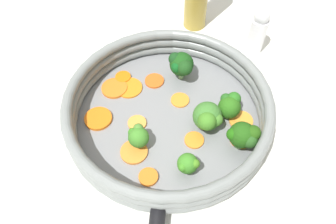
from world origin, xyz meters
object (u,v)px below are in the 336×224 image
at_px(carrot_slice_6, 129,88).
at_px(broccoli_floret_5, 208,118).
at_px(carrot_slice_3, 137,123).
at_px(broccoli_floret_2, 182,65).
at_px(carrot_slice_8, 194,140).
at_px(carrot_slice_10, 241,139).
at_px(carrot_slice_1, 98,119).
at_px(broccoli_floret_4, 138,137).
at_px(salt_shaker, 258,31).
at_px(carrot_slice_5, 180,100).
at_px(broccoli_floret_3, 188,164).
at_px(carrot_slice_2, 123,77).
at_px(skillet, 168,119).
at_px(carrot_slice_11, 241,121).
at_px(broccoli_floret_1, 244,136).
at_px(carrot_slice_9, 154,81).
at_px(carrot_slice_0, 149,177).
at_px(carrot_slice_7, 114,88).
at_px(carrot_slice_4, 134,152).
at_px(broccoli_floret_0, 230,105).

relative_size(carrot_slice_6, broccoli_floret_5, 0.87).
distance_m(carrot_slice_3, broccoli_floret_2, 0.13).
relative_size(carrot_slice_8, carrot_slice_10, 0.87).
bearing_deg(carrot_slice_1, carrot_slice_8, -179.84).
height_order(broccoli_floret_4, salt_shaker, salt_shaker).
bearing_deg(broccoli_floret_2, carrot_slice_5, 100.58).
bearing_deg(carrot_slice_10, broccoli_floret_3, 46.95).
height_order(carrot_slice_2, carrot_slice_3, same).
height_order(carrot_slice_2, carrot_slice_8, carrot_slice_2).
xyz_separation_m(skillet, carrot_slice_8, (-0.05, 0.03, 0.01)).
height_order(carrot_slice_11, broccoli_floret_4, broccoli_floret_4).
relative_size(carrot_slice_10, broccoli_floret_1, 0.69).
bearing_deg(carrot_slice_3, broccoli_floret_3, 147.78).
height_order(carrot_slice_1, carrot_slice_5, carrot_slice_1).
bearing_deg(carrot_slice_9, carrot_slice_11, 163.59).
bearing_deg(carrot_slice_9, carrot_slice_6, 34.68).
height_order(skillet, carrot_slice_0, carrot_slice_0).
relative_size(carrot_slice_7, carrot_slice_10, 1.28).
bearing_deg(carrot_slice_4, carrot_slice_3, -77.10).
xyz_separation_m(carrot_slice_6, carrot_slice_10, (-0.21, 0.06, 0.00)).
xyz_separation_m(carrot_slice_1, broccoli_floret_4, (-0.08, 0.03, 0.02)).
height_order(carrot_slice_4, carrot_slice_11, carrot_slice_4).
xyz_separation_m(carrot_slice_2, broccoli_floret_3, (-0.15, 0.15, 0.02)).
relative_size(carrot_slice_1, carrot_slice_3, 1.49).
distance_m(carrot_slice_3, carrot_slice_4, 0.05).
bearing_deg(skillet, broccoli_floret_0, -161.84).
xyz_separation_m(carrot_slice_4, broccoli_floret_2, (-0.04, -0.17, 0.03)).
relative_size(carrot_slice_4, carrot_slice_10, 1.19).
bearing_deg(broccoli_floret_4, carrot_slice_5, -111.49).
height_order(broccoli_floret_4, broccoli_floret_5, broccoli_floret_5).
xyz_separation_m(carrot_slice_6, broccoli_floret_4, (-0.05, 0.11, 0.02)).
relative_size(carrot_slice_1, broccoli_floret_3, 1.23).
distance_m(broccoli_floret_0, broccoli_floret_2, 0.11).
height_order(carrot_slice_5, broccoli_floret_0, broccoli_floret_0).
xyz_separation_m(carrot_slice_2, carrot_slice_6, (-0.02, 0.02, -0.00)).
xyz_separation_m(carrot_slice_7, broccoli_floret_1, (-0.23, 0.06, 0.03)).
bearing_deg(salt_shaker, broccoli_floret_0, 82.03).
bearing_deg(broccoli_floret_3, carrot_slice_2, -44.60).
height_order(broccoli_floret_0, broccoli_floret_3, broccoli_floret_0).
xyz_separation_m(skillet, broccoli_floret_3, (-0.05, 0.09, 0.03)).
distance_m(broccoli_floret_4, broccoli_floret_5, 0.11).
relative_size(carrot_slice_4, salt_shaker, 0.44).
bearing_deg(salt_shaker, carrot_slice_11, 89.36).
height_order(carrot_slice_11, broccoli_floret_3, broccoli_floret_3).
bearing_deg(carrot_slice_6, carrot_slice_10, 164.70).
bearing_deg(broccoli_floret_3, broccoli_floret_1, -138.91).
bearing_deg(carrot_slice_1, carrot_slice_9, -122.33).
bearing_deg(carrot_slice_2, broccoli_floret_5, 157.44).
bearing_deg(carrot_slice_3, carrot_slice_4, 102.90).
bearing_deg(broccoli_floret_3, carrot_slice_11, -120.91).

